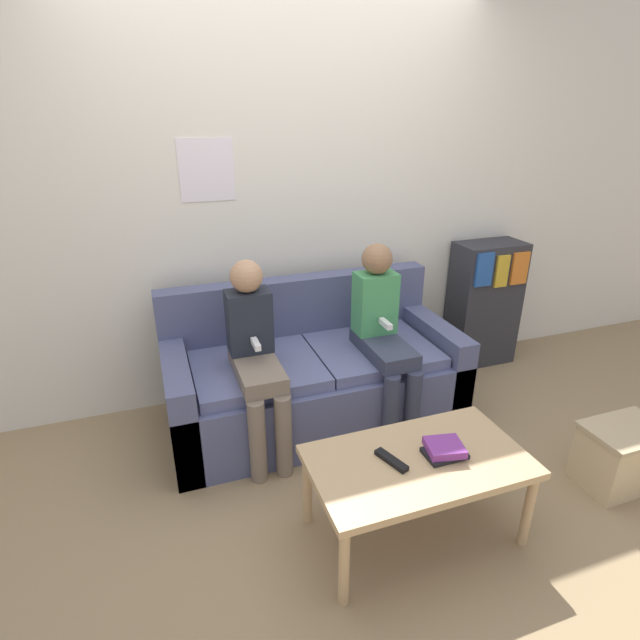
{
  "coord_description": "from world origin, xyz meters",
  "views": [
    {
      "loc": [
        -0.86,
        -2.05,
        1.84
      ],
      "look_at": [
        0.0,
        0.38,
        0.73
      ],
      "focal_mm": 28.0,
      "sensor_mm": 36.0,
      "label": 1
    }
  ],
  "objects_px": {
    "couch": "(313,377)",
    "tv_remote": "(391,460)",
    "person_left": "(255,352)",
    "bookshelf": "(484,303)",
    "person_right": "(383,330)",
    "coffee_table": "(418,467)",
    "storage_box": "(621,456)"
  },
  "relations": [
    {
      "from": "person_left",
      "to": "tv_remote",
      "type": "distance_m",
      "value": 0.96
    },
    {
      "from": "coffee_table",
      "to": "storage_box",
      "type": "bearing_deg",
      "value": -3.01
    },
    {
      "from": "coffee_table",
      "to": "storage_box",
      "type": "distance_m",
      "value": 1.2
    },
    {
      "from": "person_right",
      "to": "storage_box",
      "type": "xyz_separation_m",
      "value": [
        0.94,
        -0.93,
        -0.46
      ]
    },
    {
      "from": "couch",
      "to": "person_right",
      "type": "height_order",
      "value": "person_right"
    },
    {
      "from": "bookshelf",
      "to": "storage_box",
      "type": "distance_m",
      "value": 1.47
    },
    {
      "from": "couch",
      "to": "person_left",
      "type": "relative_size",
      "value": 1.6
    },
    {
      "from": "coffee_table",
      "to": "person_left",
      "type": "height_order",
      "value": "person_left"
    },
    {
      "from": "person_left",
      "to": "bookshelf",
      "type": "height_order",
      "value": "person_left"
    },
    {
      "from": "tv_remote",
      "to": "person_left",
      "type": "bearing_deg",
      "value": 95.77
    },
    {
      "from": "couch",
      "to": "storage_box",
      "type": "height_order",
      "value": "couch"
    },
    {
      "from": "person_left",
      "to": "bookshelf",
      "type": "relative_size",
      "value": 1.17
    },
    {
      "from": "couch",
      "to": "bookshelf",
      "type": "distance_m",
      "value": 1.51
    },
    {
      "from": "couch",
      "to": "tv_remote",
      "type": "xyz_separation_m",
      "value": [
        0.01,
        -1.04,
        0.15
      ]
    },
    {
      "from": "coffee_table",
      "to": "storage_box",
      "type": "height_order",
      "value": "coffee_table"
    },
    {
      "from": "tv_remote",
      "to": "bookshelf",
      "type": "height_order",
      "value": "bookshelf"
    },
    {
      "from": "coffee_table",
      "to": "person_right",
      "type": "xyz_separation_m",
      "value": [
        0.24,
        0.87,
        0.25
      ]
    },
    {
      "from": "person_left",
      "to": "tv_remote",
      "type": "xyz_separation_m",
      "value": [
        0.4,
        -0.85,
        -0.18
      ]
    },
    {
      "from": "coffee_table",
      "to": "tv_remote",
      "type": "xyz_separation_m",
      "value": [
        -0.12,
        0.02,
        0.06
      ]
    },
    {
      "from": "tv_remote",
      "to": "storage_box",
      "type": "distance_m",
      "value": 1.33
    },
    {
      "from": "bookshelf",
      "to": "storage_box",
      "type": "relative_size",
      "value": 2.24
    },
    {
      "from": "tv_remote",
      "to": "person_right",
      "type": "bearing_deg",
      "value": 47.53
    },
    {
      "from": "tv_remote",
      "to": "storage_box",
      "type": "height_order",
      "value": "tv_remote"
    },
    {
      "from": "couch",
      "to": "bookshelf",
      "type": "xyz_separation_m",
      "value": [
        1.47,
        0.31,
        0.19
      ]
    },
    {
      "from": "couch",
      "to": "person_right",
      "type": "xyz_separation_m",
      "value": [
        0.37,
        -0.19,
        0.35
      ]
    },
    {
      "from": "tv_remote",
      "to": "bookshelf",
      "type": "xyz_separation_m",
      "value": [
        1.46,
        1.35,
        0.04
      ]
    },
    {
      "from": "storage_box",
      "to": "person_right",
      "type": "bearing_deg",
      "value": 135.08
    },
    {
      "from": "couch",
      "to": "person_left",
      "type": "distance_m",
      "value": 0.55
    },
    {
      "from": "couch",
      "to": "coffee_table",
      "type": "distance_m",
      "value": 1.07
    },
    {
      "from": "coffee_table",
      "to": "person_right",
      "type": "bearing_deg",
      "value": 74.38
    },
    {
      "from": "coffee_table",
      "to": "person_left",
      "type": "distance_m",
      "value": 1.04
    },
    {
      "from": "coffee_table",
      "to": "storage_box",
      "type": "relative_size",
      "value": 2.29
    }
  ]
}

